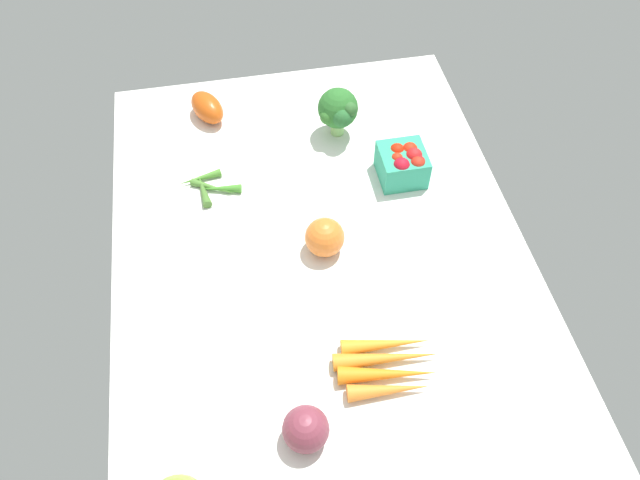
{
  "coord_description": "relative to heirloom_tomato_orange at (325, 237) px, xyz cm",
  "views": [
    {
      "loc": [
        -68.18,
        12.87,
        94.79
      ],
      "look_at": [
        0.0,
        0.0,
        4.0
      ],
      "focal_mm": 35.02,
      "sensor_mm": 36.0,
      "label": 1
    }
  ],
  "objects": [
    {
      "name": "carrot_bunch",
      "position": [
        -25.67,
        -5.2,
        -2.19
      ],
      "size": [
        11.82,
        17.58,
        2.96
      ],
      "color": "orange",
      "rests_on": "tablecloth"
    },
    {
      "name": "tablecloth",
      "position": [
        0.77,
        0.71,
        -4.63
      ],
      "size": [
        104.0,
        76.0,
        2.0
      ],
      "primitive_type": "cube",
      "color": "white",
      "rests_on": "ground"
    },
    {
      "name": "red_onion_near_basket",
      "position": [
        -34.23,
        9.44,
        -0.12
      ],
      "size": [
        7.02,
        7.02,
        7.02
      ],
      "primitive_type": "sphere",
      "color": "brown",
      "rests_on": "tablecloth"
    },
    {
      "name": "okra_pile",
      "position": [
        18.92,
        19.74,
        -2.78
      ],
      "size": [
        9.27,
        12.52,
        1.86
      ],
      "color": "#4A7A31",
      "rests_on": "tablecloth"
    },
    {
      "name": "berry_basket",
      "position": [
        15.09,
        -18.89,
        0.32
      ],
      "size": [
        9.06,
        9.06,
        7.67
      ],
      "color": "teal",
      "rests_on": "tablecloth"
    },
    {
      "name": "heirloom_tomato_orange",
      "position": [
        0.0,
        0.0,
        0.0
      ],
      "size": [
        7.26,
        7.26,
        7.26
      ],
      "primitive_type": "sphere",
      "color": "orange",
      "rests_on": "tablecloth"
    },
    {
      "name": "roma_tomato",
      "position": [
        40.29,
        18.18,
        -0.81
      ],
      "size": [
        11.28,
        9.34,
        5.63
      ],
      "primitive_type": "ellipsoid",
      "rotation": [
        0.0,
        0.0,
        0.45
      ],
      "color": "#D15214",
      "rests_on": "tablecloth"
    },
    {
      "name": "broccoli_head",
      "position": [
        29.83,
        -8.62,
        3.05
      ],
      "size": [
        9.62,
        8.43,
        11.0
      ],
      "color": "#9BD079",
      "rests_on": "tablecloth"
    }
  ]
}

